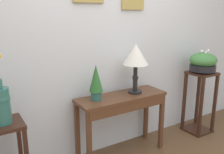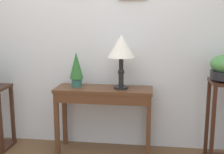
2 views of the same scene
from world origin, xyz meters
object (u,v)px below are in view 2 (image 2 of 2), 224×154
object	(u,v)px
table_lamp	(121,49)
potted_plant_on_console	(76,68)
pedestal_stand_right	(224,123)
console_table	(103,100)

from	to	relation	value
table_lamp	potted_plant_on_console	distance (m)	0.53
table_lamp	pedestal_stand_right	size ratio (longest dim) A/B	0.66
potted_plant_on_console	pedestal_stand_right	distance (m)	1.63
potted_plant_on_console	pedestal_stand_right	world-z (taller)	potted_plant_on_console
console_table	pedestal_stand_right	xyz separation A→B (m)	(1.24, -0.06, -0.18)
table_lamp	potted_plant_on_console	world-z (taller)	table_lamp
table_lamp	potted_plant_on_console	xyz separation A→B (m)	(-0.49, 0.03, -0.22)
potted_plant_on_console	pedestal_stand_right	size ratio (longest dim) A/B	0.44
table_lamp	console_table	bearing A→B (deg)	-173.44
table_lamp	pedestal_stand_right	bearing A→B (deg)	-4.22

